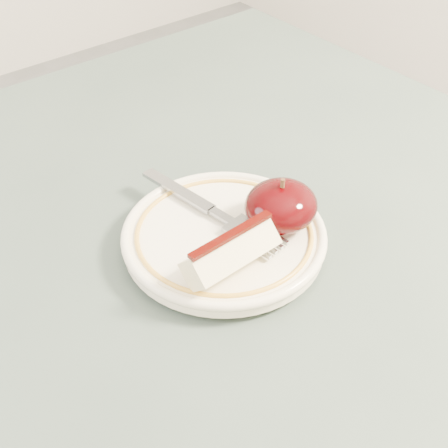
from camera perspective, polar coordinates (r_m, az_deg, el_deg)
table at (r=0.58m, az=-1.84°, el=-13.33°), size 0.90×0.90×0.75m
plate at (r=0.55m, az=0.00°, el=-1.12°), size 0.18×0.18×0.02m
apple_half at (r=0.54m, az=5.23°, el=1.68°), size 0.07×0.06×0.05m
apple_wedge at (r=0.50m, az=0.65°, el=-2.62°), size 0.08×0.04×0.04m
fork at (r=0.56m, az=-1.07°, el=1.23°), size 0.04×0.17×0.00m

